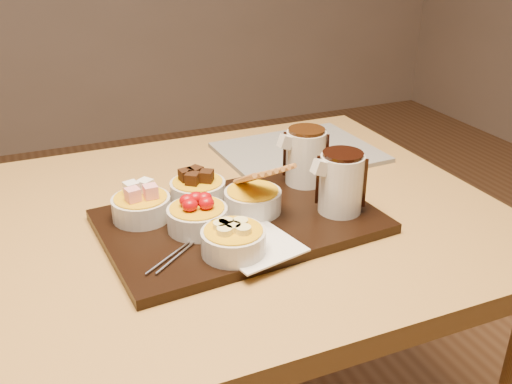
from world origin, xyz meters
name	(u,v)px	position (x,y,z in m)	size (l,w,h in m)	color
dining_table	(171,269)	(0.00, 0.00, 0.65)	(1.20, 0.80, 0.75)	#B28642
serving_board	(240,221)	(0.11, -0.06, 0.76)	(0.46, 0.30, 0.02)	black
napkin	(257,246)	(0.10, -0.17, 0.77)	(0.12, 0.12, 0.00)	white
bowl_marshmallows	(141,208)	(-0.04, 0.00, 0.79)	(0.10, 0.10, 0.04)	beige
bowl_cake	(198,192)	(0.07, 0.02, 0.79)	(0.10, 0.10, 0.04)	beige
bowl_strawberries	(198,219)	(0.03, -0.08, 0.79)	(0.10, 0.10, 0.04)	beige
bowl_biscotti	(253,201)	(0.14, -0.05, 0.79)	(0.10, 0.10, 0.04)	beige
bowl_bananas	(234,242)	(0.06, -0.17, 0.79)	(0.10, 0.10, 0.04)	beige
pitcher_dark_chocolate	(341,184)	(0.28, -0.11, 0.82)	(0.08, 0.08, 0.10)	silver
pitcher_milk_chocolate	(306,157)	(0.28, 0.02, 0.82)	(0.08, 0.08, 0.10)	silver
fondue_skewers	(198,235)	(0.03, -0.10, 0.77)	(0.26, 0.03, 0.01)	silver
newspaper	(299,152)	(0.36, 0.19, 0.76)	(0.33, 0.27, 0.01)	beige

